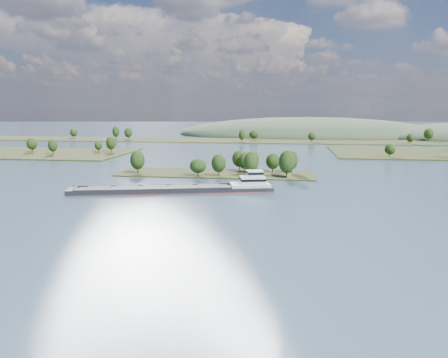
# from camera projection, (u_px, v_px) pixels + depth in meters

# --- Properties ---
(ground) EXTENTS (1800.00, 1800.00, 0.00)m
(ground) POSITION_uv_depth(u_px,v_px,m) (191.00, 198.00, 166.42)
(ground) COLOR #35485D
(ground) RESTS_ON ground
(tree_island) EXTENTS (100.00, 30.72, 14.62)m
(tree_island) POSITION_uv_depth(u_px,v_px,m) (228.00, 167.00, 222.17)
(tree_island) COLOR #282F15
(tree_island) RESTS_ON ground
(back_shoreline) EXTENTS (900.00, 60.00, 15.36)m
(back_shoreline) POSITION_uv_depth(u_px,v_px,m) (259.00, 141.00, 438.37)
(back_shoreline) COLOR #282F15
(back_shoreline) RESTS_ON ground
(hill_west) EXTENTS (320.00, 160.00, 44.00)m
(hill_west) POSITION_uv_depth(u_px,v_px,m) (308.00, 135.00, 528.71)
(hill_west) COLOR #394A32
(hill_west) RESTS_ON ground
(cargo_barge) EXTENTS (82.94, 30.20, 11.24)m
(cargo_barge) POSITION_uv_depth(u_px,v_px,m) (187.00, 188.00, 179.23)
(cargo_barge) COLOR black
(cargo_barge) RESTS_ON ground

